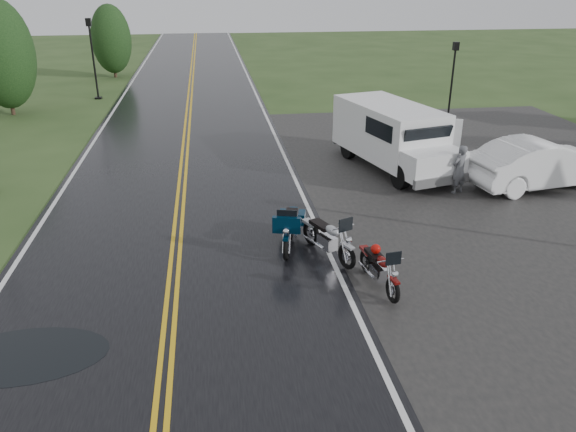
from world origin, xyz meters
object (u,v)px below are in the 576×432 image
object	(u,v)px
motorcycle_red	(394,281)
van_white	(402,155)
lamp_post_far_left	(93,59)
motorcycle_teal	(286,238)
person_at_van	(459,170)
motorcycle_silver	(347,247)
lamp_post_far_right	(452,84)
sedan_white	(539,164)

from	to	relation	value
motorcycle_red	van_white	size ratio (longest dim) A/B	0.32
lamp_post_far_left	motorcycle_red	bearing A→B (deg)	-67.09
motorcycle_teal	person_at_van	xyz separation A→B (m)	(6.03, 3.82, 0.15)
motorcycle_silver	lamp_post_far_right	distance (m)	15.32
lamp_post_far_left	lamp_post_far_right	xyz separation A→B (m)	(17.08, -8.42, -0.30)
van_white	person_at_van	bearing A→B (deg)	-34.91
sedan_white	motorcycle_teal	bearing A→B (deg)	104.71
motorcycle_silver	sedan_white	xyz separation A→B (m)	(7.51, 4.66, 0.17)
person_at_van	lamp_post_far_left	size ratio (longest dim) A/B	0.36
motorcycle_red	lamp_post_far_right	world-z (taller)	lamp_post_far_right
sedan_white	lamp_post_far_right	size ratio (longest dim) A/B	1.27
sedan_white	lamp_post_far_right	distance (m)	8.45
van_white	motorcycle_silver	bearing A→B (deg)	-134.94
motorcycle_red	motorcycle_teal	bearing A→B (deg)	123.29
motorcycle_teal	lamp_post_far_left	size ratio (longest dim) A/B	0.49
van_white	sedan_white	distance (m)	4.53
lamp_post_far_right	lamp_post_far_left	bearing A→B (deg)	153.77
person_at_van	sedan_white	world-z (taller)	sedan_white
motorcycle_red	lamp_post_far_right	size ratio (longest dim) A/B	0.51
motorcycle_red	person_at_van	distance (m)	7.31
sedan_white	lamp_post_far_left	bearing A→B (deg)	35.13
van_white	lamp_post_far_right	xyz separation A→B (m)	(4.94, 7.92, 0.73)
motorcycle_teal	lamp_post_far_left	xyz separation A→B (m)	(-7.78, 20.78, 1.55)
sedan_white	lamp_post_far_right	world-z (taller)	lamp_post_far_right
person_at_van	lamp_post_far_right	bearing A→B (deg)	-138.29
motorcycle_silver	sedan_white	distance (m)	8.84
motorcycle_teal	motorcycle_silver	world-z (taller)	motorcycle_teal
lamp_post_far_right	sedan_white	bearing A→B (deg)	-93.11
lamp_post_far_left	lamp_post_far_right	bearing A→B (deg)	-26.23
motorcycle_red	sedan_white	distance (m)	9.30
motorcycle_silver	van_white	distance (m)	5.96
sedan_white	lamp_post_far_left	size ratio (longest dim) A/B	1.10
person_at_van	lamp_post_far_right	size ratio (longest dim) A/B	0.41
motorcycle_silver	van_white	bearing A→B (deg)	36.43
motorcycle_teal	sedan_white	xyz separation A→B (m)	(8.85, 4.00, 0.16)
motorcycle_teal	van_white	distance (m)	6.25
person_at_van	lamp_post_far_left	xyz separation A→B (m)	(-13.81, 16.97, 1.40)
van_white	person_at_van	xyz separation A→B (m)	(1.68, -0.63, -0.37)
motorcycle_teal	lamp_post_far_right	bearing A→B (deg)	67.11
lamp_post_far_right	motorcycle_teal	bearing A→B (deg)	-126.95
motorcycle_silver	van_white	xyz separation A→B (m)	(3.02, 5.11, 0.53)
van_white	lamp_post_far_right	size ratio (longest dim) A/B	1.56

